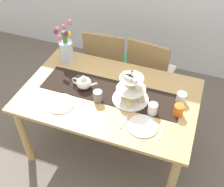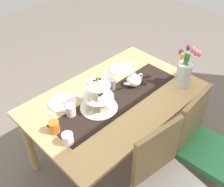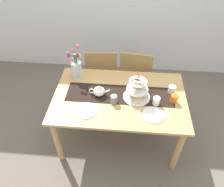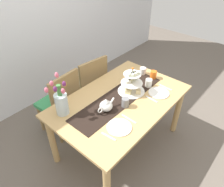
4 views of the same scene
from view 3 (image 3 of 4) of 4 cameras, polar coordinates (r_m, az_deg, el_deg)
The scene contains 18 objects.
ground_plane at distance 2.97m, azimuth 1.67°, elevation -10.80°, with size 8.00×8.00×0.00m, color #6B6056.
dining_table at distance 2.50m, azimuth 1.95°, elevation -2.42°, with size 1.47×0.94×0.72m.
chair_left at distance 3.12m, azimuth -2.60°, elevation 5.55°, with size 0.45×0.45×0.91m.
chair_right at distance 3.10m, azimuth 6.29°, elevation 5.05°, with size 0.47×0.47×0.91m.
table_runner at distance 2.44m, azimuth 2.05°, elevation -0.21°, with size 1.20×0.31×0.00m, color black.
tiered_cake_stand at distance 2.36m, azimuth 6.62°, elevation 0.78°, with size 0.30×0.30×0.30m.
teapot at distance 2.40m, azimuth -3.44°, elevation 0.66°, with size 0.24×0.13×0.14m.
tulip_vase at distance 2.62m, azimuth -9.35°, elevation 6.75°, with size 0.19×0.16×0.42m.
cream_jug at distance 2.53m, azimuth 15.42°, elevation 1.03°, with size 0.08×0.08×0.09m, color white.
dinner_plate_left at distance 2.28m, azimuth -6.66°, elevation -4.46°, with size 0.23×0.23×0.01m, color white.
fork_left at distance 2.31m, azimuth -10.20°, elevation -4.22°, with size 0.02×0.15×0.01m, color silver.
knife_left at distance 2.26m, azimuth -3.04°, elevation -4.75°, with size 0.01×0.17×0.01m, color silver.
dinner_plate_right at distance 2.27m, azimuth 10.80°, elevation -5.53°, with size 0.23×0.23×0.01m, color white.
fork_right at distance 2.25m, azimuth 7.12°, elevation -5.38°, with size 0.02×0.15×0.01m, color silver.
knife_right at distance 2.29m, azimuth 14.41°, elevation -5.73°, with size 0.01×0.17×0.01m, color silver.
mug_grey at distance 2.32m, azimuth 0.46°, elevation -1.52°, with size 0.08×0.08×0.10m, color slate.
mug_white_text at distance 2.35m, azimuth 11.54°, elevation -1.96°, with size 0.08×0.08×0.10m, color white.
mug_orange at distance 2.42m, azimuth 15.91°, elevation -1.28°, with size 0.08×0.08×0.10m, color orange.
Camera 3 is at (0.07, -1.75, 2.40)m, focal length 34.89 mm.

